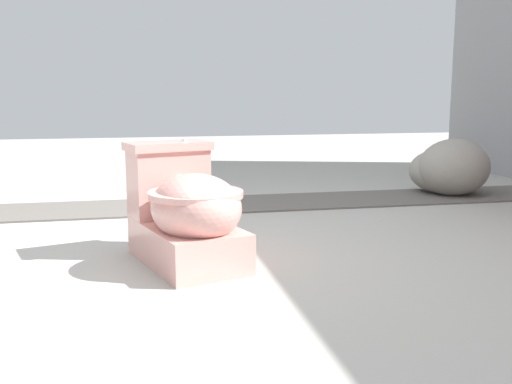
# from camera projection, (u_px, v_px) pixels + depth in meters

# --- Properties ---
(ground_plane) EXTENTS (14.00, 14.00, 0.00)m
(ground_plane) POSITION_uv_depth(u_px,v_px,m) (198.00, 263.00, 2.58)
(ground_plane) COLOR #A8A59E
(gravel_strip) EXTENTS (0.56, 8.00, 0.01)m
(gravel_strip) POSITION_uv_depth(u_px,v_px,m) (253.00, 203.00, 3.90)
(gravel_strip) COLOR #605B56
(gravel_strip) RESTS_ON ground
(toilet) EXTENTS (0.71, 0.54, 0.52)m
(toilet) POSITION_uv_depth(u_px,v_px,m) (187.00, 213.00, 2.53)
(toilet) COLOR #E09E93
(toilet) RESTS_ON ground
(boulder_near) EXTENTS (0.68, 0.68, 0.32)m
(boulder_near) POSITION_uv_depth(u_px,v_px,m) (444.00, 171.00, 4.26)
(boulder_near) COLOR gray
(boulder_near) RESTS_ON ground
(boulder_far) EXTENTS (0.54, 0.59, 0.40)m
(boulder_far) POSITION_uv_depth(u_px,v_px,m) (454.00, 167.00, 4.17)
(boulder_far) COLOR gray
(boulder_far) RESTS_ON ground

